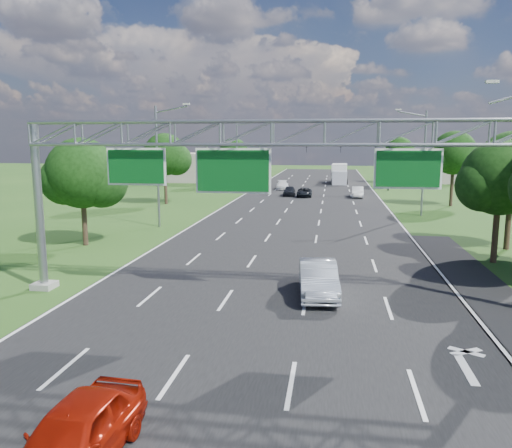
% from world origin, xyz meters
% --- Properties ---
extents(ground, '(220.00, 220.00, 0.00)m').
position_xyz_m(ground, '(0.00, 30.00, 0.00)').
color(ground, '#214615').
rests_on(ground, ground).
extents(road, '(18.00, 180.00, 0.02)m').
position_xyz_m(road, '(0.00, 30.00, 0.00)').
color(road, black).
rests_on(road, ground).
extents(road_flare, '(3.00, 30.00, 0.02)m').
position_xyz_m(road_flare, '(10.20, 14.00, 0.00)').
color(road_flare, black).
rests_on(road_flare, ground).
extents(sign_gantry, '(23.50, 1.00, 9.56)m').
position_xyz_m(sign_gantry, '(0.33, 12.00, 6.89)').
color(sign_gantry, gray).
rests_on(sign_gantry, ground).
extents(traffic_signal, '(12.21, 0.24, 7.00)m').
position_xyz_m(traffic_signal, '(7.48, 65.00, 5.17)').
color(traffic_signal, black).
rests_on(traffic_signal, ground).
extents(streetlight_l_near, '(2.97, 0.22, 10.16)m').
position_xyz_m(streetlight_l_near, '(-11.30, 30.00, 5.58)').
color(streetlight_l_near, gray).
rests_on(streetlight_l_near, ground).
extents(streetlight_l_far, '(2.97, 0.22, 10.16)m').
position_xyz_m(streetlight_l_far, '(-11.30, 65.00, 5.58)').
color(streetlight_l_far, gray).
rests_on(streetlight_l_far, ground).
extents(streetlight_r_mid, '(2.97, 0.22, 10.16)m').
position_xyz_m(streetlight_r_mid, '(11.30, 40.00, 5.58)').
color(streetlight_r_mid, gray).
rests_on(streetlight_r_mid, ground).
extents(tree_verge_la, '(5.76, 4.80, 7.40)m').
position_xyz_m(tree_verge_la, '(-13.92, 22.04, 4.76)').
color(tree_verge_la, '#2D2116').
rests_on(tree_verge_la, ground).
extents(tree_verge_lb, '(5.76, 4.80, 8.06)m').
position_xyz_m(tree_verge_lb, '(-15.92, 45.04, 5.41)').
color(tree_verge_lb, '#2D2116').
rests_on(tree_verge_lb, ground).
extents(tree_verge_lc, '(5.76, 4.80, 7.62)m').
position_xyz_m(tree_verge_lc, '(-12.92, 70.04, 4.98)').
color(tree_verge_lc, '#2D2116').
rests_on(tree_verge_lc, ground).
extents(tree_verge_rd, '(5.76, 4.80, 8.28)m').
position_xyz_m(tree_verge_rd, '(16.08, 48.04, 5.63)').
color(tree_verge_rd, '#2D2116').
rests_on(tree_verge_rd, ground).
extents(tree_verge_re, '(5.76, 4.80, 7.84)m').
position_xyz_m(tree_verge_re, '(14.08, 78.04, 5.20)').
color(tree_verge_re, '#2D2116').
rests_on(tree_verge_re, ground).
extents(building_left, '(14.00, 10.00, 5.00)m').
position_xyz_m(building_left, '(-22.00, 78.00, 2.50)').
color(building_left, '#A69E8B').
rests_on(building_left, ground).
extents(building_right, '(12.00, 9.00, 4.00)m').
position_xyz_m(building_right, '(24.00, 82.00, 2.00)').
color(building_right, '#A69E8B').
rests_on(building_right, ground).
extents(red_coupe, '(2.00, 4.48, 1.50)m').
position_xyz_m(red_coupe, '(-2.59, -0.47, 0.75)').
color(red_coupe, '#9D1607').
rests_on(red_coupe, ground).
extents(silver_sedan, '(2.14, 5.02, 1.61)m').
position_xyz_m(silver_sedan, '(2.33, 12.95, 0.81)').
color(silver_sedan, silver).
rests_on(silver_sedan, ground).
extents(car_queue_a, '(2.21, 4.49, 1.26)m').
position_xyz_m(car_queue_a, '(-4.50, 64.70, 0.63)').
color(car_queue_a, white).
rests_on(car_queue_a, ground).
extents(car_queue_b, '(1.99, 4.14, 1.14)m').
position_xyz_m(car_queue_b, '(-0.67, 54.99, 0.57)').
color(car_queue_b, black).
rests_on(car_queue_b, ground).
extents(car_queue_c, '(1.57, 3.76, 1.27)m').
position_xyz_m(car_queue_c, '(-2.71, 55.97, 0.64)').
color(car_queue_c, black).
rests_on(car_queue_c, ground).
extents(car_queue_d, '(1.49, 4.09, 1.34)m').
position_xyz_m(car_queue_d, '(6.15, 55.41, 0.67)').
color(car_queue_d, silver).
rests_on(car_queue_d, ground).
extents(box_truck, '(2.72, 8.67, 3.25)m').
position_xyz_m(box_truck, '(4.08, 77.16, 1.56)').
color(box_truck, silver).
rests_on(box_truck, ground).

